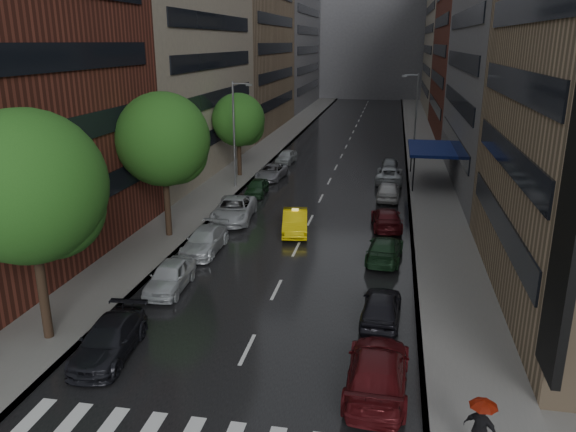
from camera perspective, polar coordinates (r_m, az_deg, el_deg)
name	(u,v)px	position (r m, az deg, el deg)	size (l,w,h in m)	color
ground	(219,408)	(20.91, -7.06, -18.83)	(220.00, 220.00, 0.00)	gray
road	(345,150)	(67.37, 5.77, 6.72)	(14.00, 140.00, 0.01)	black
sidewalk_left	(271,147)	(68.67, -1.78, 7.06)	(4.00, 140.00, 0.15)	gray
sidewalk_right	(422,152)	(67.23, 13.48, 6.37)	(4.00, 140.00, 0.15)	gray
buildings_left	(239,12)	(77.64, -5.04, 19.99)	(8.00, 108.00, 38.00)	maroon
buildings_right	(481,17)	(73.39, 19.05, 18.58)	(8.05, 109.10, 36.00)	#937A5B
building_far	(374,24)	(134.17, 8.69, 18.72)	(40.00, 14.00, 32.00)	slate
tree_near	(28,187)	(24.47, -24.90, 2.68)	(6.21, 6.21, 9.90)	#382619
tree_mid	(163,140)	(36.17, -12.58, 7.59)	(5.90, 5.90, 9.40)	#382619
tree_far	(238,120)	(52.75, -5.07, 9.70)	(4.91, 4.91, 7.83)	#382619
taxi	(295,222)	(37.48, 0.73, -0.59)	(1.62, 4.64, 1.53)	yellow
parked_cars_left	(231,213)	(39.68, -5.80, 0.28)	(3.17, 43.34, 1.60)	black
parked_cars_right	(386,224)	(37.63, 9.95, -0.84)	(2.46, 42.12, 1.60)	#501013
ped_red_umbrella	(481,423)	(18.87, 19.05, -19.28)	(1.16, 0.97, 2.01)	black
street_lamp_left	(235,132)	(48.43, -5.42, 8.45)	(1.74, 0.22, 9.00)	gray
street_lamp_right	(415,115)	(61.50, 12.78, 9.99)	(1.74, 0.22, 9.00)	gray
awning	(432,149)	(51.95, 14.38, 6.63)	(4.00, 8.00, 3.12)	navy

